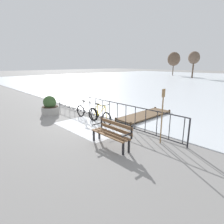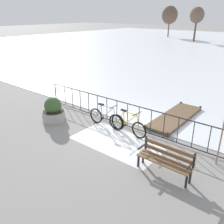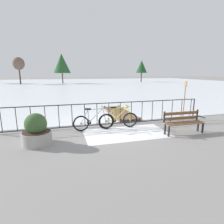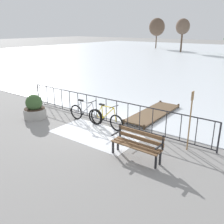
{
  "view_description": "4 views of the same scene",
  "coord_description": "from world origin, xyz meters",
  "px_view_note": "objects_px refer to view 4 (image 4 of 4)",
  "views": [
    {
      "loc": [
        7.0,
        -5.93,
        2.8
      ],
      "look_at": [
        0.6,
        0.11,
        0.52
      ],
      "focal_mm": 29.79,
      "sensor_mm": 36.0,
      "label": 1
    },
    {
      "loc": [
        5.02,
        -7.23,
        4.37
      ],
      "look_at": [
        -0.2,
        -0.74,
        0.88
      ],
      "focal_mm": 38.21,
      "sensor_mm": 36.0,
      "label": 2
    },
    {
      "loc": [
        -1.97,
        -7.69,
        2.4
      ],
      "look_at": [
        0.06,
        -0.33,
        0.71
      ],
      "focal_mm": 29.12,
      "sensor_mm": 36.0,
      "label": 3
    },
    {
      "loc": [
        6.02,
        -7.65,
        3.81
      ],
      "look_at": [
        0.98,
        -0.9,
        0.92
      ],
      "focal_mm": 39.51,
      "sensor_mm": 36.0,
      "label": 4
    }
  ],
  "objects_px": {
    "bicycle_near_railing": "(106,119)",
    "park_bench": "(138,142)",
    "planter_with_shrub": "(35,108)",
    "bicycle_second": "(85,114)",
    "oar_upright": "(190,117)"
  },
  "relations": [
    {
      "from": "bicycle_near_railing",
      "to": "bicycle_second",
      "type": "xyz_separation_m",
      "value": [
        -1.1,
        -0.03,
        0.0
      ]
    },
    {
      "from": "bicycle_near_railing",
      "to": "park_bench",
      "type": "bearing_deg",
      "value": -30.59
    },
    {
      "from": "planter_with_shrub",
      "to": "bicycle_second",
      "type": "bearing_deg",
      "value": 25.4
    },
    {
      "from": "planter_with_shrub",
      "to": "oar_upright",
      "type": "xyz_separation_m",
      "value": [
        6.52,
        1.1,
        0.68
      ]
    },
    {
      "from": "bicycle_second",
      "to": "park_bench",
      "type": "bearing_deg",
      "value": -21.27
    },
    {
      "from": "park_bench",
      "to": "oar_upright",
      "type": "distance_m",
      "value": 1.87
    },
    {
      "from": "bicycle_near_railing",
      "to": "planter_with_shrub",
      "type": "distance_m",
      "value": 3.36
    },
    {
      "from": "park_bench",
      "to": "planter_with_shrub",
      "type": "bearing_deg",
      "value": 176.76
    },
    {
      "from": "bicycle_near_railing",
      "to": "bicycle_second",
      "type": "height_order",
      "value": "same"
    },
    {
      "from": "bicycle_near_railing",
      "to": "park_bench",
      "type": "relative_size",
      "value": 1.07
    },
    {
      "from": "bicycle_near_railing",
      "to": "oar_upright",
      "type": "xyz_separation_m",
      "value": [
        3.32,
        0.08,
        0.77
      ]
    },
    {
      "from": "bicycle_near_railing",
      "to": "oar_upright",
      "type": "distance_m",
      "value": 3.41
    },
    {
      "from": "planter_with_shrub",
      "to": "bicycle_near_railing",
      "type": "bearing_deg",
      "value": 17.78
    },
    {
      "from": "bicycle_second",
      "to": "planter_with_shrub",
      "type": "bearing_deg",
      "value": -154.6
    },
    {
      "from": "bicycle_near_railing",
      "to": "planter_with_shrub",
      "type": "relative_size",
      "value": 1.6
    }
  ]
}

